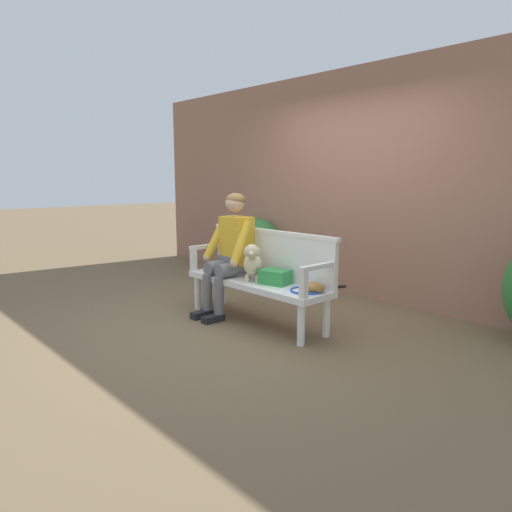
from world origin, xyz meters
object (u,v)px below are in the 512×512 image
(person_seated, at_px, (231,249))
(dog_on_bench, at_px, (252,262))
(garden_bench, at_px, (256,286))
(baseball_glove, at_px, (314,287))
(tennis_racket, at_px, (308,290))
(sports_bag, at_px, (275,277))

(person_seated, height_order, dog_on_bench, person_seated)
(garden_bench, distance_m, person_seated, 0.51)
(garden_bench, bearing_deg, person_seated, -178.88)
(dog_on_bench, bearing_deg, baseball_glove, 9.35)
(garden_bench, distance_m, baseball_glove, 0.73)
(person_seated, distance_m, tennis_racket, 1.09)
(person_seated, bearing_deg, tennis_racket, 2.96)
(sports_bag, bearing_deg, baseball_glove, 4.29)
(person_seated, relative_size, dog_on_bench, 3.36)
(person_seated, distance_m, dog_on_bench, 0.41)
(tennis_racket, bearing_deg, person_seated, -177.04)
(garden_bench, bearing_deg, baseball_glove, 4.93)
(tennis_racket, bearing_deg, garden_bench, -175.97)
(baseball_glove, bearing_deg, tennis_racket, -161.62)
(person_seated, xyz_separation_m, sports_bag, (0.64, 0.03, -0.21))
(garden_bench, bearing_deg, sports_bag, 6.15)
(baseball_glove, bearing_deg, sports_bag, -172.92)
(person_seated, distance_m, baseball_glove, 1.13)
(garden_bench, height_order, tennis_racket, tennis_racket)
(sports_bag, bearing_deg, person_seated, -176.91)
(dog_on_bench, bearing_deg, sports_bag, 18.82)
(garden_bench, relative_size, sports_bag, 6.16)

